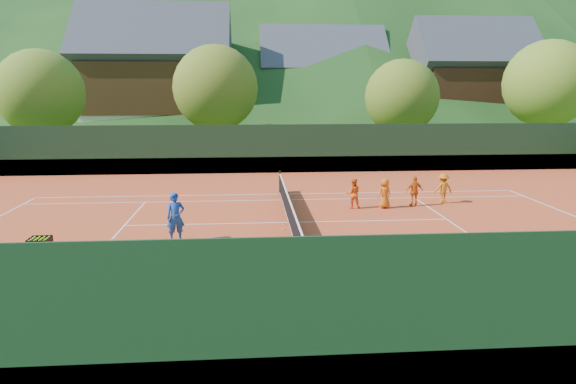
{
  "coord_description": "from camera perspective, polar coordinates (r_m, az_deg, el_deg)",
  "views": [
    {
      "loc": [
        -1.54,
        -19.56,
        5.28
      ],
      "look_at": [
        -0.05,
        0.0,
        1.25
      ],
      "focal_mm": 32.0,
      "sensor_mm": 36.0,
      "label": 1
    }
  ],
  "objects": [
    {
      "name": "tennis_ball_8",
      "position": [
        16.64,
        6.22,
        -6.76
      ],
      "size": [
        0.07,
        0.07,
        0.07
      ],
      "primitive_type": "sphere",
      "color": "yellow",
      "rests_on": "clay_court"
    },
    {
      "name": "tennis_ball_18",
      "position": [
        14.27,
        -19.01,
        -10.54
      ],
      "size": [
        0.07,
        0.07,
        0.07
      ],
      "primitive_type": "sphere",
      "color": "yellow",
      "rests_on": "clay_court"
    },
    {
      "name": "tennis_ball_1",
      "position": [
        17.48,
        20.31,
        -6.53
      ],
      "size": [
        0.07,
        0.07,
        0.07
      ],
      "primitive_type": "sphere",
      "color": "yellow",
      "rests_on": "clay_court"
    },
    {
      "name": "tennis_ball_14",
      "position": [
        15.61,
        -5.51,
        -8.01
      ],
      "size": [
        0.07,
        0.07,
        0.07
      ],
      "primitive_type": "sphere",
      "color": "yellow",
      "rests_on": "clay_court"
    },
    {
      "name": "tennis_ball_17",
      "position": [
        14.09,
        10.65,
        -10.38
      ],
      "size": [
        0.07,
        0.07,
        0.07
      ],
      "primitive_type": "sphere",
      "color": "yellow",
      "rests_on": "clay_court"
    },
    {
      "name": "tennis_ball_7",
      "position": [
        19.26,
        -0.48,
        -4.13
      ],
      "size": [
        0.07,
        0.07,
        0.07
      ],
      "primitive_type": "sphere",
      "color": "yellow",
      "rests_on": "clay_court"
    },
    {
      "name": "tree_c",
      "position": [
        40.26,
        12.51,
        10.3
      ],
      "size": [
        5.6,
        5.6,
        7.35
      ],
      "color": "#402919",
      "rests_on": "ground"
    },
    {
      "name": "student_c",
      "position": [
        22.96,
        10.69,
        -0.15
      ],
      "size": [
        0.76,
        0.63,
        1.32
      ],
      "primitive_type": "imported",
      "rotation": [
        0.0,
        0.0,
        3.53
      ],
      "color": "#D46212",
      "rests_on": "clay_court"
    },
    {
      "name": "tennis_ball_19",
      "position": [
        16.11,
        9.81,
        -7.49
      ],
      "size": [
        0.07,
        0.07,
        0.07
      ],
      "primitive_type": "sphere",
      "color": "yellow",
      "rests_on": "clay_court"
    },
    {
      "name": "tennis_ball_16",
      "position": [
        17.84,
        -23.23,
        -6.4
      ],
      "size": [
        0.07,
        0.07,
        0.07
      ],
      "primitive_type": "sphere",
      "color": "yellow",
      "rests_on": "clay_court"
    },
    {
      "name": "tennis_ball_6",
      "position": [
        12.35,
        -24.95,
        -14.58
      ],
      "size": [
        0.07,
        0.07,
        0.07
      ],
      "primitive_type": "sphere",
      "color": "yellow",
      "rests_on": "clay_court"
    },
    {
      "name": "tennis_ball_5",
      "position": [
        19.09,
        -19.06,
        -4.94
      ],
      "size": [
        0.07,
        0.07,
        0.07
      ],
      "primitive_type": "sphere",
      "color": "yellow",
      "rests_on": "clay_court"
    },
    {
      "name": "tennis_ball_12",
      "position": [
        15.95,
        -7.62,
        -7.62
      ],
      "size": [
        0.07,
        0.07,
        0.07
      ],
      "primitive_type": "sphere",
      "color": "yellow",
      "rests_on": "clay_court"
    },
    {
      "name": "perimeter_fence",
      "position": [
        20.03,
        0.14,
        0.05
      ],
      "size": [
        40.4,
        24.24,
        3.0
      ],
      "color": "black",
      "rests_on": "clay_court"
    },
    {
      "name": "tennis_ball_4",
      "position": [
        19.16,
        -24.9,
        -5.33
      ],
      "size": [
        0.07,
        0.07,
        0.07
      ],
      "primitive_type": "sphere",
      "color": "yellow",
      "rests_on": "clay_court"
    },
    {
      "name": "tennis_ball_9",
      "position": [
        14.43,
        -27.03,
        -10.97
      ],
      "size": [
        0.07,
        0.07,
        0.07
      ],
      "primitive_type": "sphere",
      "color": "yellow",
      "rests_on": "clay_court"
    },
    {
      "name": "tennis_net",
      "position": [
        20.19,
        0.14,
        -2.03
      ],
      "size": [
        0.1,
        12.07,
        1.1
      ],
      "color": "black",
      "rests_on": "clay_court"
    },
    {
      "name": "tennis_ball_0",
      "position": [
        15.6,
        -6.67,
        -8.04
      ],
      "size": [
        0.07,
        0.07,
        0.07
      ],
      "primitive_type": "sphere",
      "color": "yellow",
      "rests_on": "clay_court"
    },
    {
      "name": "tennis_ball_10",
      "position": [
        18.79,
        -24.7,
        -5.64
      ],
      "size": [
        0.07,
        0.07,
        0.07
      ],
      "primitive_type": "sphere",
      "color": "yellow",
      "rests_on": "clay_court"
    },
    {
      "name": "chalet_left",
      "position": [
        50.28,
        -14.34,
        11.68
      ],
      "size": [
        13.8,
        9.93,
        12.92
      ],
      "color": "beige",
      "rests_on": "ground"
    },
    {
      "name": "chalet_mid",
      "position": [
        54.09,
        3.73,
        11.28
      ],
      "size": [
        12.65,
        8.82,
        11.45
      ],
      "color": "beige",
      "rests_on": "ground"
    },
    {
      "name": "tennis_ball_11",
      "position": [
        18.86,
        14.6,
        -4.86
      ],
      "size": [
        0.07,
        0.07,
        0.07
      ],
      "primitive_type": "sphere",
      "color": "yellow",
      "rests_on": "clay_court"
    },
    {
      "name": "coach",
      "position": [
        18.07,
        -12.38,
        -2.75
      ],
      "size": [
        0.72,
        0.58,
        1.73
      ],
      "primitive_type": "imported",
      "rotation": [
        0.0,
        0.0,
        0.3
      ],
      "color": "#18439F",
      "rests_on": "clay_court"
    },
    {
      "name": "ground",
      "position": [
        20.32,
        0.14,
        -3.45
      ],
      "size": [
        400.0,
        400.0,
        0.0
      ],
      "primitive_type": "plane",
      "color": "#335219",
      "rests_on": "ground"
    },
    {
      "name": "tennis_ball_3",
      "position": [
        19.74,
        19.37,
        -4.42
      ],
      "size": [
        0.07,
        0.07,
        0.07
      ],
      "primitive_type": "sphere",
      "color": "yellow",
      "rests_on": "clay_court"
    },
    {
      "name": "tree_a",
      "position": [
        40.25,
        -25.82,
        9.89
      ],
      "size": [
        6.0,
        6.0,
        7.88
      ],
      "color": "#43291A",
      "rests_on": "ground"
    },
    {
      "name": "student_b",
      "position": [
        23.64,
        13.88,
        0.1
      ],
      "size": [
        0.84,
        0.44,
        1.36
      ],
      "primitive_type": "imported",
      "rotation": [
        0.0,
        0.0,
        3.28
      ],
      "color": "orange",
      "rests_on": "clay_court"
    },
    {
      "name": "tree_b",
      "position": [
        39.64,
        -8.07,
        11.38
      ],
      "size": [
        6.4,
        6.4,
        8.4
      ],
      "color": "#3B2717",
      "rests_on": "ground"
    },
    {
      "name": "tree_d",
      "position": [
        46.03,
        26.9,
        10.69
      ],
      "size": [
        6.8,
        6.8,
        8.93
      ],
      "color": "#432A1A",
      "rests_on": "ground"
    },
    {
      "name": "chalet_right",
      "position": [
        54.04,
        19.51,
        10.94
      ],
      "size": [
        11.5,
        8.82,
        11.91
      ],
      "color": "beige",
      "rests_on": "ground"
    },
    {
      "name": "tennis_ball_13",
      "position": [
        14.76,
        -17.54,
        -9.69
      ],
      "size": [
        0.07,
        0.07,
        0.07
      ],
      "primitive_type": "sphere",
      "color": "yellow",
      "rests_on": "clay_court"
    },
    {
      "name": "student_d",
      "position": [
        24.58,
        16.84,
        0.39
      ],
      "size": [
        0.95,
        0.62,
        1.38
      ],
      "primitive_type": "imported",
      "rotation": [
        0.0,
        0.0,
        3.27
      ],
      "color": "orange",
      "rests_on": "clay_court"
    },
    {
      "name": "ball_hopper",
      "position": [
        16.51,
        -25.84,
        -5.46
      ],
      "size": [
        0.57,
        0.57,
        1.0
      ],
      "color": "black",
      "rests_on": "clay_court"
    },
    {
      "name": "court_lines",
      "position": [
        20.31,
        0.14,
        -3.39
      ],
      "size": [
        23.83,
        11.03,
        0.0
      ],
      "color": "white",
      "rests_on": "clay_court"
    },
    {
      "name": "tennis_ball_15",
      "position": [
        15.02,
        17.4,
        -9.31
      ],
      "size": [
        0.07,
        0.07,
        0.07
      ],
      "primitive_type": "sphere",
      "color": "yellow",
      "rests_on": "clay_court"
    },
    {
      "name": "student_a",
      "position": [
        22.73,
        7.26,
        -0.15
      ],
      "size": [
        0.68,
        0.55,
        1.33
      ],
      "primitive_type": "imported",
      "rotation": [
        0.0,
        0.0,
        3.06
      ],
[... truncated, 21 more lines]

